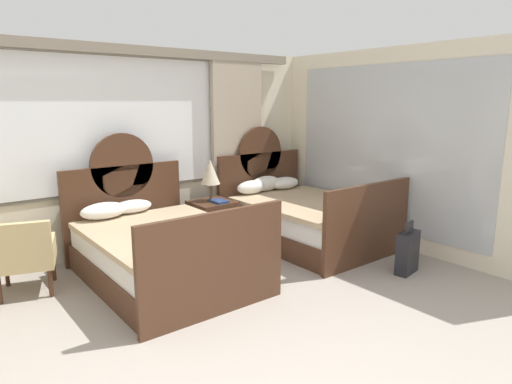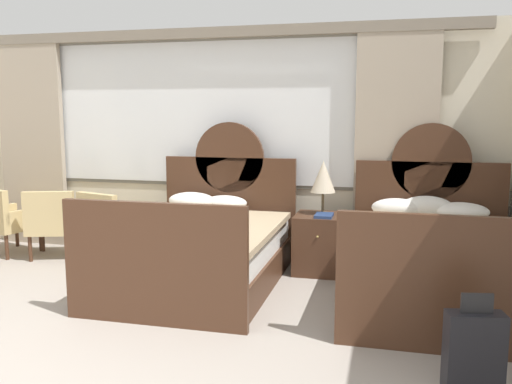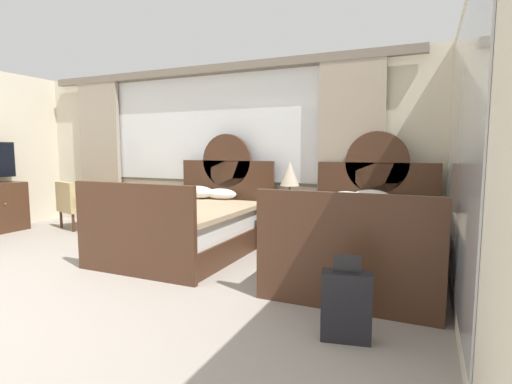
# 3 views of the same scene
# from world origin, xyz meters

# --- Properties ---
(wall_back_window) EXTENTS (7.00, 0.22, 2.70)m
(wall_back_window) POSITION_xyz_m (0.00, 3.84, 1.43)
(wall_back_window) COLOR beige
(wall_back_window) RESTS_ON ground_plane
(wall_right_mirror) EXTENTS (0.08, 4.44, 2.70)m
(wall_right_mirror) POSITION_xyz_m (3.53, 1.65, 1.35)
(wall_right_mirror) COLOR beige
(wall_right_mirror) RESTS_ON ground_plane
(bed_near_window) EXTENTS (1.57, 2.19, 1.60)m
(bed_near_window) POSITION_xyz_m (0.41, 2.61, 0.35)
(bed_near_window) COLOR #472B1C
(bed_near_window) RESTS_ON ground_plane
(bed_near_mirror) EXTENTS (1.57, 2.19, 1.60)m
(bed_near_mirror) POSITION_xyz_m (2.65, 2.63, 0.36)
(bed_near_mirror) COLOR #472B1C
(bed_near_mirror) RESTS_ON ground_plane
(nightstand_between_beds) EXTENTS (0.55, 0.57, 0.63)m
(nightstand_between_beds) POSITION_xyz_m (1.53, 3.30, 0.31)
(nightstand_between_beds) COLOR #472B1C
(nightstand_between_beds) RESTS_ON ground_plane
(table_lamp_on_nightstand) EXTENTS (0.27, 0.27, 0.58)m
(table_lamp_on_nightstand) POSITION_xyz_m (1.54, 3.35, 1.03)
(table_lamp_on_nightstand) COLOR brown
(table_lamp_on_nightstand) RESTS_ON nightstand_between_beds
(book_on_nightstand) EXTENTS (0.18, 0.26, 0.03)m
(book_on_nightstand) POSITION_xyz_m (1.57, 3.19, 0.64)
(book_on_nightstand) COLOR navy
(book_on_nightstand) RESTS_ON nightstand_between_beds
(armchair_by_window_left) EXTENTS (0.71, 0.71, 0.82)m
(armchair_by_window_left) POSITION_xyz_m (-0.89, 3.13, 0.44)
(armchair_by_window_left) COLOR tan
(armchair_by_window_left) RESTS_ON ground_plane
(suitcase_on_floor) EXTENTS (0.37, 0.21, 0.63)m
(suitcase_on_floor) POSITION_xyz_m (2.77, 1.01, 0.26)
(suitcase_on_floor) COLOR black
(suitcase_on_floor) RESTS_ON ground_plane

